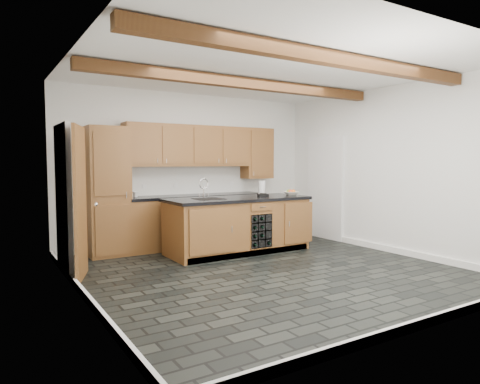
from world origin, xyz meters
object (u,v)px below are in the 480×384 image
object	(u,v)px
paper_towel	(262,188)
island	(239,225)
fruit_bowl	(291,193)
kitchen_scale	(263,195)

from	to	relation	value
paper_towel	island	bearing A→B (deg)	-153.41
paper_towel	fruit_bowl	bearing A→B (deg)	-51.88
island	paper_towel	world-z (taller)	paper_towel
island	fruit_bowl	distance (m)	1.19
kitchen_scale	fruit_bowl	size ratio (longest dim) A/B	0.72
fruit_bowl	paper_towel	xyz separation A→B (m)	(-0.34, 0.44, 0.09)
kitchen_scale	fruit_bowl	bearing A→B (deg)	4.37
island	kitchen_scale	bearing A→B (deg)	-2.52
island	paper_towel	xyz separation A→B (m)	(0.73, 0.37, 0.59)
fruit_bowl	kitchen_scale	bearing A→B (deg)	175.34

